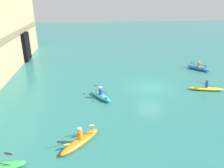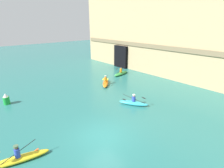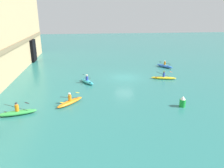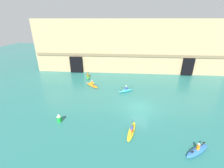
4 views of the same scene
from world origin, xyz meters
name	(u,v)px [view 4 (image 4 of 4)]	position (x,y,z in m)	size (l,w,h in m)	color
ground_plane	(140,108)	(0.00, 0.00, 0.00)	(120.00, 120.00, 0.00)	#28706B
cliff_bluff	(129,46)	(-1.46, 18.03, 5.94)	(43.53, 6.68, 11.92)	tan
kayak_cyan	(126,90)	(-1.93, 5.23, 0.26)	(2.73, 2.00, 1.11)	#33B2C6
kayak_orange	(92,85)	(-8.35, 6.97, 0.24)	(2.87, 2.71, 1.17)	orange
kayak_yellow	(131,131)	(-1.36, -5.17, 0.21)	(1.43, 3.41, 1.10)	yellow
kayak_blue	(197,151)	(4.78, -7.48, 0.25)	(2.91, 2.26, 1.09)	blue
kayak_green	(88,77)	(-10.23, 11.50, 0.23)	(1.54, 3.41, 1.19)	green
marker_buoy	(59,118)	(-10.25, -3.96, 0.52)	(0.58, 0.58, 1.11)	green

